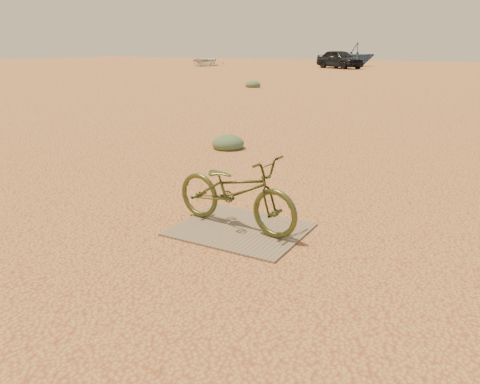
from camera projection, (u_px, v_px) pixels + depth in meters
The scene contains 8 objects.
ground at pixel (207, 221), 5.42m from camera, with size 120.00×120.00×0.00m, color #BD8748.
plywood_board at pixel (240, 229), 5.16m from camera, with size 1.39×1.13×0.02m, color #76604D.
bicycle at pixel (235, 191), 5.10m from camera, with size 0.55×1.57×0.83m, color #40471F.
car at pixel (340, 59), 40.49m from camera, with size 1.85×4.60×1.57m, color black.
boat_near_left at pixel (204, 60), 46.11m from camera, with size 3.38×4.73×0.98m, color silver.
boat_far_left at pixel (354, 54), 44.58m from camera, with size 3.60×4.17×2.20m, color #38577D.
kale_a at pixel (228, 148), 9.25m from camera, with size 0.64×0.64×0.35m, color #506D4A.
kale_c at pixel (253, 87), 22.61m from camera, with size 0.73×0.73×0.40m, color #506D4A.
Camera 1 is at (2.84, -4.22, 1.96)m, focal length 35.00 mm.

